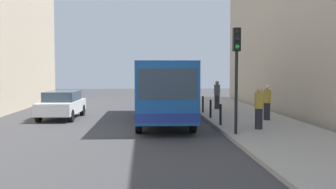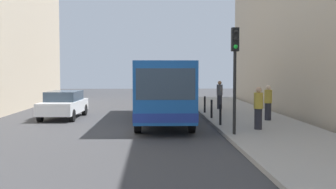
% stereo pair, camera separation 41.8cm
% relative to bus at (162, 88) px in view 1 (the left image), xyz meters
% --- Properties ---
extents(ground_plane, '(80.00, 80.00, 0.00)m').
position_rel_bus_xyz_m(ground_plane, '(-0.95, -3.40, -1.73)').
color(ground_plane, '#38383A').
extents(sidewalk, '(4.40, 40.00, 0.15)m').
position_rel_bus_xyz_m(sidewalk, '(4.45, -3.40, -1.65)').
color(sidewalk, '#9E9991').
rests_on(sidewalk, ground).
extents(bus, '(2.64, 11.05, 3.00)m').
position_rel_bus_xyz_m(bus, '(0.00, 0.00, 0.00)').
color(bus, '#19519E').
rests_on(bus, ground).
extents(car_beside_bus, '(2.02, 4.48, 1.48)m').
position_rel_bus_xyz_m(car_beside_bus, '(-5.38, 1.36, -0.94)').
color(car_beside_bus, silver).
rests_on(car_beside_bus, ground).
extents(traffic_light, '(0.28, 0.33, 4.10)m').
position_rel_bus_xyz_m(traffic_light, '(2.60, -5.49, 1.28)').
color(traffic_light, black).
rests_on(traffic_light, sidewalk).
extents(bollard_near, '(0.11, 0.11, 0.95)m').
position_rel_bus_xyz_m(bollard_near, '(2.50, -2.83, -1.10)').
color(bollard_near, black).
rests_on(bollard_near, sidewalk).
extents(bollard_mid, '(0.11, 0.11, 0.95)m').
position_rel_bus_xyz_m(bollard_mid, '(2.50, -0.09, -1.10)').
color(bollard_mid, black).
rests_on(bollard_mid, sidewalk).
extents(bollard_far, '(0.11, 0.11, 0.95)m').
position_rel_bus_xyz_m(bollard_far, '(2.50, 2.66, -1.10)').
color(bollard_far, black).
rests_on(bollard_far, sidewalk).
extents(pedestrian_near_signal, '(0.38, 0.38, 1.78)m').
position_rel_bus_xyz_m(pedestrian_near_signal, '(3.87, -4.20, -0.68)').
color(pedestrian_near_signal, '#26262D').
rests_on(pedestrian_near_signal, sidewalk).
extents(pedestrian_mid_sidewalk, '(0.38, 0.38, 1.74)m').
position_rel_bus_xyz_m(pedestrian_mid_sidewalk, '(5.17, -1.10, -0.70)').
color(pedestrian_mid_sidewalk, '#26262D').
rests_on(pedestrian_mid_sidewalk, sidewalk).
extents(pedestrian_far_sidewalk, '(0.38, 0.38, 1.80)m').
position_rel_bus_xyz_m(pedestrian_far_sidewalk, '(3.72, 4.74, -0.67)').
color(pedestrian_far_sidewalk, '#26262D').
rests_on(pedestrian_far_sidewalk, sidewalk).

